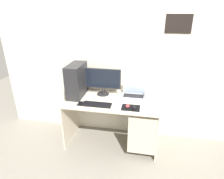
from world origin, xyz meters
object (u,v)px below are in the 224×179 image
object	(u,v)px
laptop	(133,93)
mouse_right	(134,107)
keyboard	(97,104)
mouse_left	(128,106)
projector	(151,95)
pc_tower	(77,80)
monitor	(103,81)
cell_phone	(80,104)

from	to	relation	value
laptop	mouse_right	bearing A→B (deg)	-83.80
keyboard	mouse_left	bearing A→B (deg)	2.58
keyboard	mouse_left	distance (m)	0.44
laptop	projector	bearing A→B (deg)	-3.26
keyboard	mouse_left	world-z (taller)	mouse_left
pc_tower	laptop	size ratio (longest dim) A/B	1.45
mouse_left	mouse_right	size ratio (longest dim) A/B	1.00
pc_tower	projector	world-z (taller)	pc_tower
monitor	keyboard	distance (m)	0.45
projector	monitor	bearing A→B (deg)	-179.37
pc_tower	mouse_left	bearing A→B (deg)	-16.94
pc_tower	cell_phone	size ratio (longest dim) A/B	3.96
pc_tower	mouse_left	world-z (taller)	pc_tower
monitor	mouse_left	world-z (taller)	monitor
laptop	mouse_left	xyz separation A→B (m)	(-0.05, -0.39, -0.03)
keyboard	cell_phone	xyz separation A→B (m)	(-0.25, -0.00, -0.01)
projector	mouse_right	distance (m)	0.46
pc_tower	keyboard	world-z (taller)	pc_tower
keyboard	mouse_left	xyz separation A→B (m)	(0.44, 0.02, 0.01)
monitor	mouse_right	xyz separation A→B (m)	(0.54, -0.39, -0.22)
projector	cell_phone	bearing A→B (deg)	-158.94
projector	mouse_left	xyz separation A→B (m)	(-0.33, -0.37, -0.02)
monitor	keyboard	size ratio (longest dim) A/B	1.38
projector	mouse_right	size ratio (longest dim) A/B	2.08
cell_phone	mouse_left	bearing A→B (deg)	1.97
keyboard	mouse_right	size ratio (longest dim) A/B	4.38
mouse_right	keyboard	bearing A→B (deg)	179.47
mouse_left	cell_phone	size ratio (longest dim) A/B	0.74
keyboard	projector	bearing A→B (deg)	26.82
monitor	laptop	bearing A→B (deg)	2.83
laptop	mouse_left	distance (m)	0.39
pc_tower	monitor	bearing A→B (deg)	15.26
pc_tower	mouse_right	world-z (taller)	pc_tower
mouse_left	cell_phone	bearing A→B (deg)	-178.03
cell_phone	mouse_right	bearing A→B (deg)	-0.08
projector	cell_phone	xyz separation A→B (m)	(-1.03, -0.40, -0.04)
mouse_left	monitor	bearing A→B (deg)	140.73
pc_tower	projector	distance (m)	1.19
pc_tower	cell_phone	xyz separation A→B (m)	(0.14, -0.28, -0.25)
pc_tower	mouse_left	xyz separation A→B (m)	(0.84, -0.26, -0.24)
monitor	keyboard	xyz separation A→B (m)	(0.00, -0.38, -0.23)
monitor	mouse_right	distance (m)	0.70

